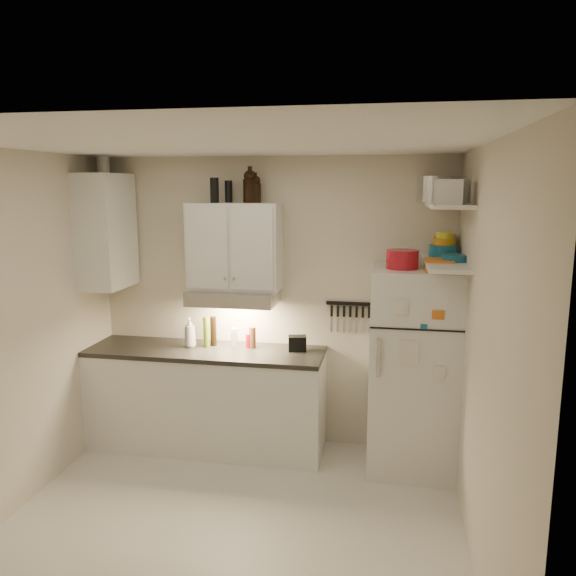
# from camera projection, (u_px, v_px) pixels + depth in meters

# --- Properties ---
(floor) EXTENTS (3.20, 3.00, 0.02)m
(floor) POSITION_uv_depth(u_px,v_px,m) (229.00, 532.00, 3.87)
(floor) COLOR silver
(floor) RESTS_ON ground
(ceiling) EXTENTS (3.20, 3.00, 0.02)m
(ceiling) POSITION_uv_depth(u_px,v_px,m) (221.00, 141.00, 3.40)
(ceiling) COLOR white
(ceiling) RESTS_ON ground
(back_wall) EXTENTS (3.20, 0.02, 2.60)m
(back_wall) POSITION_uv_depth(u_px,v_px,m) (273.00, 302.00, 5.10)
(back_wall) COLOR beige
(back_wall) RESTS_ON ground
(left_wall) EXTENTS (0.02, 3.00, 2.60)m
(left_wall) POSITION_uv_depth(u_px,v_px,m) (4.00, 337.00, 3.92)
(left_wall) COLOR beige
(left_wall) RESTS_ON ground
(right_wall) EXTENTS (0.02, 3.00, 2.60)m
(right_wall) POSITION_uv_depth(u_px,v_px,m) (484.00, 363.00, 3.35)
(right_wall) COLOR beige
(right_wall) RESTS_ON ground
(base_cabinet) EXTENTS (2.10, 0.60, 0.88)m
(base_cabinet) POSITION_uv_depth(u_px,v_px,m) (207.00, 400.00, 5.05)
(base_cabinet) COLOR white
(base_cabinet) RESTS_ON floor
(countertop) EXTENTS (2.10, 0.62, 0.04)m
(countertop) POSITION_uv_depth(u_px,v_px,m) (205.00, 351.00, 4.97)
(countertop) COLOR black
(countertop) RESTS_ON base_cabinet
(upper_cabinet) EXTENTS (0.80, 0.33, 0.75)m
(upper_cabinet) POSITION_uv_depth(u_px,v_px,m) (235.00, 246.00, 4.89)
(upper_cabinet) COLOR white
(upper_cabinet) RESTS_ON back_wall
(side_cabinet) EXTENTS (0.33, 0.55, 1.00)m
(side_cabinet) POSITION_uv_depth(u_px,v_px,m) (106.00, 231.00, 4.94)
(side_cabinet) COLOR white
(side_cabinet) RESTS_ON left_wall
(range_hood) EXTENTS (0.76, 0.46, 0.12)m
(range_hood) POSITION_uv_depth(u_px,v_px,m) (234.00, 297.00, 4.90)
(range_hood) COLOR silver
(range_hood) RESTS_ON back_wall
(fridge) EXTENTS (0.70, 0.68, 1.70)m
(fridge) POSITION_uv_depth(u_px,v_px,m) (413.00, 370.00, 4.62)
(fridge) COLOR white
(fridge) RESTS_ON floor
(shelf_hi) EXTENTS (0.30, 0.95, 0.03)m
(shelf_hi) POSITION_uv_depth(u_px,v_px,m) (448.00, 205.00, 4.21)
(shelf_hi) COLOR white
(shelf_hi) RESTS_ON right_wall
(shelf_lo) EXTENTS (0.30, 0.95, 0.03)m
(shelf_lo) POSITION_uv_depth(u_px,v_px,m) (445.00, 263.00, 4.29)
(shelf_lo) COLOR white
(shelf_lo) RESTS_ON right_wall
(knife_strip) EXTENTS (0.42, 0.02, 0.03)m
(knife_strip) POSITION_uv_depth(u_px,v_px,m) (350.00, 304.00, 4.95)
(knife_strip) COLOR black
(knife_strip) RESTS_ON back_wall
(dutch_oven) EXTENTS (0.32, 0.32, 0.15)m
(dutch_oven) POSITION_uv_depth(u_px,v_px,m) (402.00, 259.00, 4.42)
(dutch_oven) COLOR #AA1320
(dutch_oven) RESTS_ON fridge
(book_stack) EXTENTS (0.22, 0.27, 0.09)m
(book_stack) POSITION_uv_depth(u_px,v_px,m) (439.00, 265.00, 4.29)
(book_stack) COLOR orange
(book_stack) RESTS_ON fridge
(spice_jar) EXTENTS (0.08, 0.08, 0.11)m
(spice_jar) POSITION_uv_depth(u_px,v_px,m) (416.00, 262.00, 4.40)
(spice_jar) COLOR silver
(spice_jar) RESTS_ON fridge
(stock_pot) EXTENTS (0.30, 0.30, 0.21)m
(stock_pot) POSITION_uv_depth(u_px,v_px,m) (435.00, 189.00, 4.54)
(stock_pot) COLOR silver
(stock_pot) RESTS_ON shelf_hi
(tin_a) EXTENTS (0.21, 0.20, 0.18)m
(tin_a) POSITION_uv_depth(u_px,v_px,m) (448.00, 191.00, 4.19)
(tin_a) COLOR #AAAAAD
(tin_a) RESTS_ON shelf_hi
(tin_b) EXTENTS (0.22, 0.22, 0.17)m
(tin_b) POSITION_uv_depth(u_px,v_px,m) (453.00, 192.00, 3.88)
(tin_b) COLOR #AAAAAD
(tin_b) RESTS_ON shelf_hi
(bowl_teal) EXTENTS (0.23, 0.23, 0.09)m
(bowl_teal) POSITION_uv_depth(u_px,v_px,m) (443.00, 251.00, 4.58)
(bowl_teal) COLOR #155B78
(bowl_teal) RESTS_ON shelf_lo
(bowl_orange) EXTENTS (0.18, 0.18, 0.06)m
(bowl_orange) POSITION_uv_depth(u_px,v_px,m) (444.00, 241.00, 4.61)
(bowl_orange) COLOR orange
(bowl_orange) RESTS_ON bowl_teal
(bowl_yellow) EXTENTS (0.14, 0.14, 0.05)m
(bowl_yellow) POSITION_uv_depth(u_px,v_px,m) (445.00, 235.00, 4.60)
(bowl_yellow) COLOR yellow
(bowl_yellow) RESTS_ON bowl_orange
(plates) EXTENTS (0.24, 0.24, 0.05)m
(plates) POSITION_uv_depth(u_px,v_px,m) (455.00, 258.00, 4.28)
(plates) COLOR #155B78
(plates) RESTS_ON shelf_lo
(growler_a) EXTENTS (0.12, 0.12, 0.29)m
(growler_a) POSITION_uv_depth(u_px,v_px,m) (250.00, 186.00, 4.81)
(growler_a) COLOR black
(growler_a) RESTS_ON upper_cabinet
(growler_b) EXTENTS (0.10, 0.10, 0.24)m
(growler_b) POSITION_uv_depth(u_px,v_px,m) (255.00, 189.00, 4.82)
(growler_b) COLOR black
(growler_b) RESTS_ON upper_cabinet
(thermos_a) EXTENTS (0.08, 0.08, 0.19)m
(thermos_a) POSITION_uv_depth(u_px,v_px,m) (229.00, 192.00, 4.86)
(thermos_a) COLOR black
(thermos_a) RESTS_ON upper_cabinet
(thermos_b) EXTENTS (0.10, 0.10, 0.21)m
(thermos_b) POSITION_uv_depth(u_px,v_px,m) (214.00, 190.00, 4.78)
(thermos_b) COLOR black
(thermos_b) RESTS_ON upper_cabinet
(side_jar) EXTENTS (0.12, 0.12, 0.15)m
(side_jar) POSITION_uv_depth(u_px,v_px,m) (103.00, 165.00, 4.93)
(side_jar) COLOR silver
(side_jar) RESTS_ON side_cabinet
(soap_bottle) EXTENTS (0.12, 0.12, 0.30)m
(soap_bottle) POSITION_uv_depth(u_px,v_px,m) (190.00, 331.00, 5.00)
(soap_bottle) COLOR white
(soap_bottle) RESTS_ON countertop
(pepper_mill) EXTENTS (0.07, 0.07, 0.19)m
(pepper_mill) POSITION_uv_depth(u_px,v_px,m) (252.00, 337.00, 4.99)
(pepper_mill) COLOR brown
(pepper_mill) RESTS_ON countertop
(oil_bottle) EXTENTS (0.06, 0.06, 0.28)m
(oil_bottle) POSITION_uv_depth(u_px,v_px,m) (206.00, 332.00, 5.01)
(oil_bottle) COLOR #53691A
(oil_bottle) RESTS_ON countertop
(vinegar_bottle) EXTENTS (0.07, 0.07, 0.27)m
(vinegar_bottle) POSITION_uv_depth(u_px,v_px,m) (213.00, 331.00, 5.06)
(vinegar_bottle) COLOR black
(vinegar_bottle) RESTS_ON countertop
(clear_bottle) EXTENTS (0.07, 0.07, 0.17)m
(clear_bottle) POSITION_uv_depth(u_px,v_px,m) (234.00, 338.00, 5.01)
(clear_bottle) COLOR silver
(clear_bottle) RESTS_ON countertop
(red_jar) EXTENTS (0.06, 0.06, 0.12)m
(red_jar) POSITION_uv_depth(u_px,v_px,m) (249.00, 341.00, 5.01)
(red_jar) COLOR #AA1320
(red_jar) RESTS_ON countertop
(caddy) EXTENTS (0.17, 0.14, 0.13)m
(caddy) POSITION_uv_depth(u_px,v_px,m) (297.00, 343.00, 4.91)
(caddy) COLOR black
(caddy) RESTS_ON countertop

